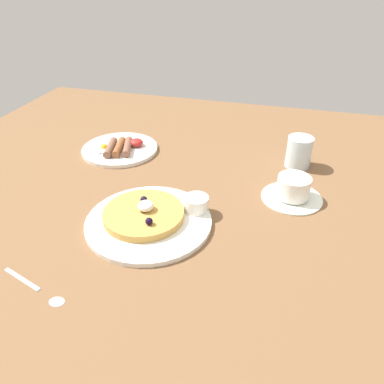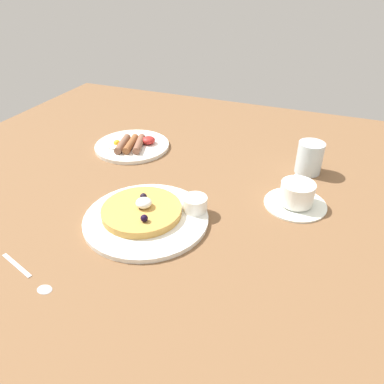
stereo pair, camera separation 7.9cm
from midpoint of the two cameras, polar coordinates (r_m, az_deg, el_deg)
ground_plane at (r=88.21cm, az=-5.13°, el=-3.02°), size 155.94×150.24×3.00cm
pancake_plate at (r=82.27cm, az=-9.43°, el=-4.62°), size 27.59×27.59×1.09cm
pancake_with_berries at (r=82.26cm, az=-10.18°, el=-3.36°), size 17.78×17.78×3.83cm
syrup_ramekin at (r=82.97cm, az=-2.03°, el=-1.83°), size 5.49×5.49×3.35cm
breakfast_plate at (r=114.69cm, az=-12.99°, el=6.39°), size 22.43×22.43×1.11cm
fried_breakfast at (r=112.80cm, az=-13.08°, el=6.78°), size 13.97×12.32×2.43cm
coffee_saucer at (r=91.60cm, az=12.72°, el=-0.84°), size 14.56×14.56×0.83cm
coffee_cup at (r=90.12cm, az=12.93°, el=0.83°), size 7.87×10.60×5.07cm
teaspoon at (r=73.16cm, az=-24.97°, el=-13.91°), size 15.14×5.82×0.60cm
water_glass at (r=104.85cm, az=14.06°, el=5.93°), size 6.87×6.87×8.54cm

